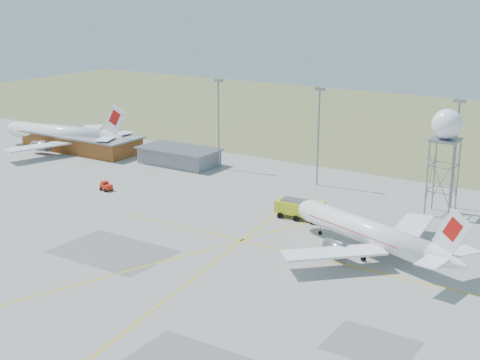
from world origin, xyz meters
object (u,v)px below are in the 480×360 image
Objects in this scene: airliner_main at (370,233)px; baggage_tug at (106,187)px; fire_truck at (301,210)px; airliner_far at (62,134)px; radar_tower at (444,156)px.

airliner_main reaches higher than baggage_tug.
baggage_tug is (-41.81, -5.88, -1.00)m from fire_truck.
airliner_main is at bearing 156.98° from airliner_far.
radar_tower is 27.31m from fire_truck.
fire_truck is 3.40× the size of baggage_tug.
radar_tower is at bearing 36.73° from fire_truck.
fire_truck reaches higher than baggage_tug.
airliner_main reaches higher than fire_truck.
radar_tower is 2.15× the size of fire_truck.
airliner_main is at bearing -31.05° from fire_truck.
airliner_main is 3.58× the size of fire_truck.
fire_truck is at bearing -8.27° from airliner_main.
airliner_main is at bearing -97.55° from radar_tower.
baggage_tug is at bearing 140.66° from airliner_far.
airliner_far is (-93.59, 24.16, 0.43)m from airliner_main.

